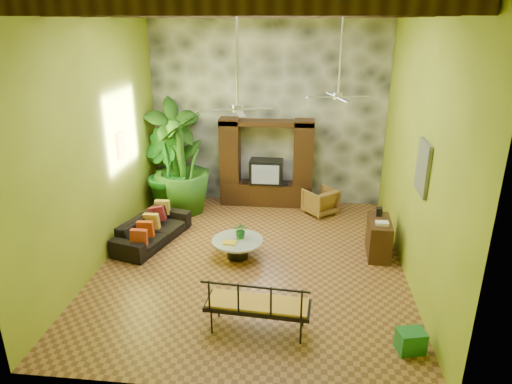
# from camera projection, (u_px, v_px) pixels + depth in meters

# --- Properties ---
(ground) EXTENTS (7.00, 7.00, 0.00)m
(ground) POSITION_uv_depth(u_px,v_px,m) (253.00, 261.00, 9.32)
(ground) COLOR brown
(ground) RESTS_ON ground
(back_wall) EXTENTS (6.00, 0.02, 5.00)m
(back_wall) POSITION_uv_depth(u_px,v_px,m) (268.00, 108.00, 11.69)
(back_wall) COLOR olive
(back_wall) RESTS_ON ground
(left_wall) EXTENTS (0.02, 7.00, 5.00)m
(left_wall) POSITION_uv_depth(u_px,v_px,m) (97.00, 138.00, 8.74)
(left_wall) COLOR olive
(left_wall) RESTS_ON ground
(right_wall) EXTENTS (0.02, 7.00, 5.00)m
(right_wall) POSITION_uv_depth(u_px,v_px,m) (419.00, 147.00, 8.14)
(right_wall) COLOR olive
(right_wall) RESTS_ON ground
(stone_accent_wall) EXTENTS (5.98, 0.10, 4.98)m
(stone_accent_wall) POSITION_uv_depth(u_px,v_px,m) (268.00, 109.00, 11.64)
(stone_accent_wall) COLOR #3A3D42
(stone_accent_wall) RESTS_ON ground
(ceiling_beams) EXTENTS (5.95, 5.36, 0.22)m
(ceiling_beams) POSITION_uv_depth(u_px,v_px,m) (252.00, 10.00, 7.63)
(ceiling_beams) COLOR #352110
(ceiling_beams) RESTS_ON ceiling
(entertainment_center) EXTENTS (2.40, 0.55, 2.30)m
(entertainment_center) POSITION_uv_depth(u_px,v_px,m) (266.00, 170.00, 11.90)
(entertainment_center) COLOR black
(entertainment_center) RESTS_ON ground
(ceiling_fan_front) EXTENTS (1.28, 1.28, 1.86)m
(ceiling_fan_front) POSITION_uv_depth(u_px,v_px,m) (238.00, 97.00, 7.77)
(ceiling_fan_front) COLOR silver
(ceiling_fan_front) RESTS_ON ceiling
(ceiling_fan_back) EXTENTS (1.28, 1.28, 1.86)m
(ceiling_fan_back) POSITION_uv_depth(u_px,v_px,m) (339.00, 86.00, 9.07)
(ceiling_fan_back) COLOR silver
(ceiling_fan_back) RESTS_ON ceiling
(wall_art_mask) EXTENTS (0.06, 0.32, 0.55)m
(wall_art_mask) POSITION_uv_depth(u_px,v_px,m) (121.00, 145.00, 9.81)
(wall_art_mask) COLOR yellow
(wall_art_mask) RESTS_ON left_wall
(wall_art_painting) EXTENTS (0.06, 0.70, 0.90)m
(wall_art_painting) POSITION_uv_depth(u_px,v_px,m) (423.00, 168.00, 7.65)
(wall_art_painting) COLOR teal
(wall_art_painting) RESTS_ON right_wall
(sofa) EXTENTS (1.33, 2.17, 0.59)m
(sofa) POSITION_uv_depth(u_px,v_px,m) (152.00, 230.00, 10.05)
(sofa) COLOR black
(sofa) RESTS_ON ground
(wicker_armchair) EXTENTS (1.00, 1.00, 0.66)m
(wicker_armchair) POSITION_uv_depth(u_px,v_px,m) (320.00, 201.00, 11.53)
(wicker_armchair) COLOR brown
(wicker_armchair) RESTS_ON ground
(tall_plant_a) EXTENTS (1.79, 1.67, 2.81)m
(tall_plant_a) POSITION_uv_depth(u_px,v_px,m) (176.00, 153.00, 11.76)
(tall_plant_a) COLOR #295E18
(tall_plant_a) RESTS_ON ground
(tall_plant_b) EXTENTS (1.53, 1.53, 2.18)m
(tall_plant_b) POSITION_uv_depth(u_px,v_px,m) (165.00, 171.00, 11.41)
(tall_plant_b) COLOR #1B6721
(tall_plant_b) RESTS_ON ground
(tall_plant_c) EXTENTS (1.58, 1.58, 2.56)m
(tall_plant_c) POSITION_uv_depth(u_px,v_px,m) (182.00, 163.00, 11.35)
(tall_plant_c) COLOR #2A6119
(tall_plant_c) RESTS_ON ground
(coffee_table) EXTENTS (1.06, 1.06, 0.40)m
(coffee_table) POSITION_uv_depth(u_px,v_px,m) (238.00, 246.00, 9.41)
(coffee_table) COLOR black
(coffee_table) RESTS_ON ground
(centerpiece_plant) EXTENTS (0.31, 0.27, 0.34)m
(centerpiece_plant) POSITION_uv_depth(u_px,v_px,m) (241.00, 230.00, 9.38)
(centerpiece_plant) COLOR #1A6322
(centerpiece_plant) RESTS_ON coffee_table
(yellow_tray) EXTENTS (0.28, 0.20, 0.03)m
(yellow_tray) POSITION_uv_depth(u_px,v_px,m) (230.00, 243.00, 9.20)
(yellow_tray) COLOR yellow
(yellow_tray) RESTS_ON coffee_table
(iron_bench) EXTENTS (1.67, 0.70, 0.57)m
(iron_bench) POSITION_uv_depth(u_px,v_px,m) (257.00, 304.00, 7.02)
(iron_bench) COLOR black
(iron_bench) RESTS_ON ground
(side_console) EXTENTS (0.48, 1.00, 0.78)m
(side_console) POSITION_uv_depth(u_px,v_px,m) (379.00, 238.00, 9.46)
(side_console) COLOR #391B12
(side_console) RESTS_ON ground
(green_bin) EXTENTS (0.45, 0.38, 0.35)m
(green_bin) POSITION_uv_depth(u_px,v_px,m) (411.00, 341.00, 6.75)
(green_bin) COLOR #207B2F
(green_bin) RESTS_ON ground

